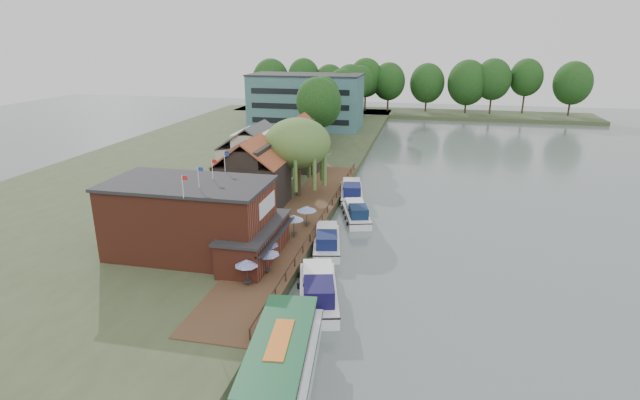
# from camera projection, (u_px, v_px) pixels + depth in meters

# --- Properties ---
(ground) EXTENTS (260.00, 260.00, 0.00)m
(ground) POSITION_uv_depth(u_px,v_px,m) (355.00, 273.00, 47.06)
(ground) COLOR #576563
(ground) RESTS_ON ground
(land_bank) EXTENTS (50.00, 140.00, 1.00)m
(land_bank) POSITION_uv_depth(u_px,v_px,m) (212.00, 164.00, 85.50)
(land_bank) COLOR #384728
(land_bank) RESTS_ON ground
(quay_deck) EXTENTS (6.00, 50.00, 0.10)m
(quay_deck) POSITION_uv_depth(u_px,v_px,m) (299.00, 220.00, 57.64)
(quay_deck) COLOR #47301E
(quay_deck) RESTS_ON land_bank
(quay_rail) EXTENTS (0.20, 49.00, 1.00)m
(quay_rail) POSITION_uv_depth(u_px,v_px,m) (323.00, 217.00, 57.42)
(quay_rail) COLOR black
(quay_rail) RESTS_ON land_bank
(pub) EXTENTS (20.00, 11.00, 7.30)m
(pub) POSITION_uv_depth(u_px,v_px,m) (209.00, 219.00, 47.54)
(pub) COLOR maroon
(pub) RESTS_ON land_bank
(hotel_block) EXTENTS (25.40, 12.40, 12.30)m
(hotel_block) POSITION_uv_depth(u_px,v_px,m) (306.00, 101.00, 114.28)
(hotel_block) COLOR #38666B
(hotel_block) RESTS_ON land_bank
(cottage_a) EXTENTS (8.60, 7.60, 8.50)m
(cottage_a) POSITION_uv_depth(u_px,v_px,m) (252.00, 173.00, 61.47)
(cottage_a) COLOR black
(cottage_a) RESTS_ON land_bank
(cottage_b) EXTENTS (9.60, 8.60, 8.50)m
(cottage_b) POSITION_uv_depth(u_px,v_px,m) (256.00, 154.00, 71.37)
(cottage_b) COLOR beige
(cottage_b) RESTS_ON land_bank
(cottage_c) EXTENTS (7.60, 7.60, 8.50)m
(cottage_c) POSITION_uv_depth(u_px,v_px,m) (299.00, 143.00, 78.90)
(cottage_c) COLOR black
(cottage_c) RESTS_ON land_bank
(willow) EXTENTS (8.60, 8.60, 10.43)m
(willow) POSITION_uv_depth(u_px,v_px,m) (298.00, 158.00, 64.90)
(willow) COLOR #476B2D
(willow) RESTS_ON land_bank
(umbrella_0) EXTENTS (2.05, 2.05, 2.38)m
(umbrella_0) POSITION_uv_depth(u_px,v_px,m) (247.00, 272.00, 42.11)
(umbrella_0) COLOR navy
(umbrella_0) RESTS_ON quay_deck
(umbrella_1) EXTENTS (2.33, 2.33, 2.38)m
(umbrella_1) POSITION_uv_depth(u_px,v_px,m) (267.00, 261.00, 44.21)
(umbrella_1) COLOR navy
(umbrella_1) RESTS_ON quay_deck
(umbrella_2) EXTENTS (2.07, 2.07, 2.38)m
(umbrella_2) POSITION_uv_depth(u_px,v_px,m) (268.00, 252.00, 46.14)
(umbrella_2) COLOR navy
(umbrella_2) RESTS_ON quay_deck
(umbrella_3) EXTENTS (2.15, 2.15, 2.38)m
(umbrella_3) POSITION_uv_depth(u_px,v_px,m) (294.00, 226.00, 52.53)
(umbrella_3) COLOR navy
(umbrella_3) RESTS_ON quay_deck
(umbrella_4) EXTENTS (2.28, 2.28, 2.38)m
(umbrella_4) POSITION_uv_depth(u_px,v_px,m) (307.00, 216.00, 55.30)
(umbrella_4) COLOR #1A3C94
(umbrella_4) RESTS_ON quay_deck
(cruiser_0) EXTENTS (5.99, 11.30, 2.65)m
(cruiser_0) POSITION_uv_depth(u_px,v_px,m) (318.00, 286.00, 41.82)
(cruiser_0) COLOR white
(cruiser_0) RESTS_ON ground
(cruiser_1) EXTENTS (4.90, 9.96, 2.30)m
(cruiser_1) POSITION_uv_depth(u_px,v_px,m) (327.00, 238.00, 52.30)
(cruiser_1) COLOR silver
(cruiser_1) RESTS_ON ground
(cruiser_2) EXTENTS (5.51, 9.78, 2.23)m
(cruiser_2) POSITION_uv_depth(u_px,v_px,m) (356.00, 211.00, 60.53)
(cruiser_2) COLOR white
(cruiser_2) RESTS_ON ground
(cruiser_3) EXTENTS (5.00, 10.67, 2.50)m
(cruiser_3) POSITION_uv_depth(u_px,v_px,m) (352.00, 190.00, 68.46)
(cruiser_3) COLOR silver
(cruiser_3) RESTS_ON ground
(tour_boat) EXTENTS (6.04, 15.75, 3.36)m
(tour_boat) POSITION_uv_depth(u_px,v_px,m) (278.00, 369.00, 30.88)
(tour_boat) COLOR silver
(tour_boat) RESTS_ON ground
(swan) EXTENTS (0.44, 0.44, 0.44)m
(swan) POSITION_uv_depth(u_px,v_px,m) (313.00, 343.00, 35.98)
(swan) COLOR white
(swan) RESTS_ON ground
(bank_tree_0) EXTENTS (7.22, 7.22, 13.70)m
(bank_tree_0) POSITION_uv_depth(u_px,v_px,m) (317.00, 117.00, 87.74)
(bank_tree_0) COLOR #143811
(bank_tree_0) RESTS_ON land_bank
(bank_tree_1) EXTENTS (8.00, 8.00, 13.00)m
(bank_tree_1) POSITION_uv_depth(u_px,v_px,m) (320.00, 113.00, 93.82)
(bank_tree_1) COLOR #143811
(bank_tree_1) RESTS_ON land_bank
(bank_tree_2) EXTENTS (6.58, 6.58, 12.89)m
(bank_tree_2) POSITION_uv_depth(u_px,v_px,m) (323.00, 109.00, 100.47)
(bank_tree_2) COLOR #143811
(bank_tree_2) RESTS_ON land_bank
(bank_tree_3) EXTENTS (7.36, 7.36, 13.21)m
(bank_tree_3) POSITION_uv_depth(u_px,v_px,m) (342.00, 97.00, 118.30)
(bank_tree_3) COLOR #143811
(bank_tree_3) RESTS_ON land_bank
(bank_tree_4) EXTENTS (8.84, 8.84, 13.66)m
(bank_tree_4) POSITION_uv_depth(u_px,v_px,m) (350.00, 91.00, 128.44)
(bank_tree_4) COLOR #143811
(bank_tree_4) RESTS_ON land_bank
(bank_tree_5) EXTENTS (7.49, 7.49, 13.01)m
(bank_tree_5) POSITION_uv_depth(u_px,v_px,m) (360.00, 90.00, 135.32)
(bank_tree_5) COLOR #143811
(bank_tree_5) RESTS_ON land_bank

